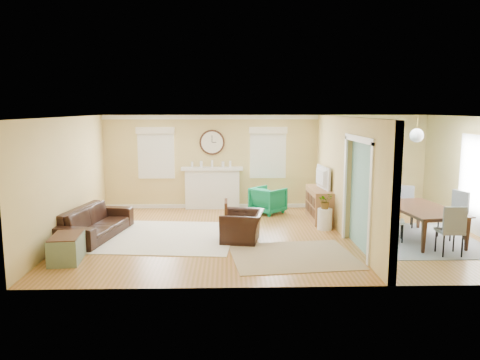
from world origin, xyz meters
name	(u,v)px	position (x,y,z in m)	size (l,w,h in m)	color
floor	(277,236)	(0.00, 0.00, 0.00)	(9.00, 9.00, 0.00)	#8E5E21
wall_back	(266,162)	(0.00, 3.00, 1.30)	(9.00, 0.02, 2.60)	tan
wall_front	(298,206)	(0.00, -3.00, 1.30)	(9.00, 0.02, 2.60)	tan
wall_left	(68,178)	(-4.50, 0.00, 1.30)	(0.02, 6.00, 2.60)	tan
ceiling	(278,117)	(0.00, 0.00, 2.60)	(9.00, 6.00, 0.02)	white
partition	(344,173)	(1.51, 0.28, 1.36)	(0.17, 6.00, 2.60)	tan
fireplace	(212,187)	(-1.50, 2.88, 0.60)	(1.70, 0.30, 1.17)	white
wall_clock	(212,142)	(-1.50, 2.97, 1.85)	(0.70, 0.07, 0.70)	#432213
window_left	(156,149)	(-3.05, 2.95, 1.66)	(1.05, 0.13, 1.42)	white
window_right	(268,149)	(0.05, 2.95, 1.66)	(1.05, 0.13, 1.42)	white
french_doors	(479,186)	(4.45, 0.00, 1.10)	(0.06, 1.70, 2.20)	white
pendant	(417,135)	(3.00, 0.00, 2.20)	(0.30, 0.30, 0.55)	gold
rug_cream	(162,236)	(-2.51, -0.02, 0.01)	(3.10, 2.69, 0.02)	white
rug_jute	(293,256)	(0.15, -1.46, 0.01)	(2.29, 1.87, 0.01)	tan
rug_grey	(422,239)	(3.08, -0.39, 0.01)	(2.23, 2.79, 0.01)	gray
sofa	(95,222)	(-3.96, 0.00, 0.33)	(2.25, 0.88, 0.66)	black
eames_chair	(243,226)	(-0.76, -0.37, 0.31)	(0.97, 0.84, 0.63)	black
green_chair	(268,200)	(0.00, 2.25, 0.35)	(0.75, 0.78, 0.71)	#107450
trunk	(67,248)	(-4.03, -1.62, 0.24)	(0.60, 0.89, 0.49)	gray
credenza	(320,204)	(1.23, 1.45, 0.40)	(0.49, 1.44, 0.80)	olive
tv	(320,177)	(1.21, 1.45, 1.08)	(0.97, 0.13, 0.56)	black
garden_stool	(325,219)	(1.17, 0.50, 0.24)	(0.33, 0.33, 0.49)	white
potted_plant	(325,201)	(1.17, 0.50, 0.68)	(0.34, 0.29, 0.37)	#337F33
dining_table	(423,223)	(3.08, -0.39, 0.35)	(2.00, 1.12, 0.70)	#432213
dining_chair_n	(405,203)	(3.11, 0.72, 0.56)	(0.53, 0.53, 0.96)	gray
dining_chair_s	(450,226)	(3.14, -1.45, 0.57)	(0.44, 0.44, 0.98)	gray
dining_chair_w	(395,216)	(2.44, -0.47, 0.53)	(0.50, 0.50, 0.90)	white
dining_chair_e	(452,211)	(3.72, -0.34, 0.61)	(0.57, 0.57, 1.03)	gray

